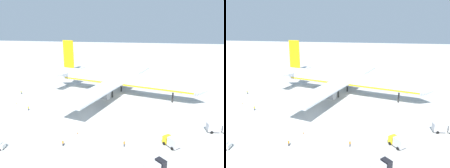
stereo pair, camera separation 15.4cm
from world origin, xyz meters
The scene contains 12 objects.
ground_plane centered at (0.00, 0.00, 0.00)m, with size 600.00×600.00×0.00m, color #B2B2AD.
airliner centered at (-1.39, 0.41, 7.28)m, with size 74.99×75.42×24.41m.
service_truck_0 centered at (15.24, -54.14, 1.56)m, with size 5.24×5.41×2.78m.
service_truck_1 centered at (33.61, -30.54, 1.56)m, with size 6.47×3.26×2.85m.
service_truck_3 centered at (19.58, -41.87, 1.56)m, with size 4.83×4.97×2.89m.
ground_worker_1 centered at (-33.10, -25.90, 0.86)m, with size 0.47×0.47×1.70m.
ground_worker_2 centered at (-47.99, -7.89, 0.89)m, with size 0.46×0.46×1.74m.
ground_worker_3 centered at (6.95, -44.40, 0.86)m, with size 0.48×0.48×1.70m.
ground_worker_4 centered at (-9.49, -47.35, 0.85)m, with size 0.48×0.48×1.68m.
traffic_cone_0 centered at (-7.97, -39.96, 0.28)m, with size 0.36×0.36×0.55m, color orange.
traffic_cone_1 centered at (-41.72, -20.75, 0.28)m, with size 0.36×0.36×0.55m, color orange.
traffic_cone_2 centered at (36.56, 29.14, 0.28)m, with size 0.36×0.36×0.55m, color orange.
Camera 2 is at (14.35, -97.02, 32.17)m, focal length 35.18 mm.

